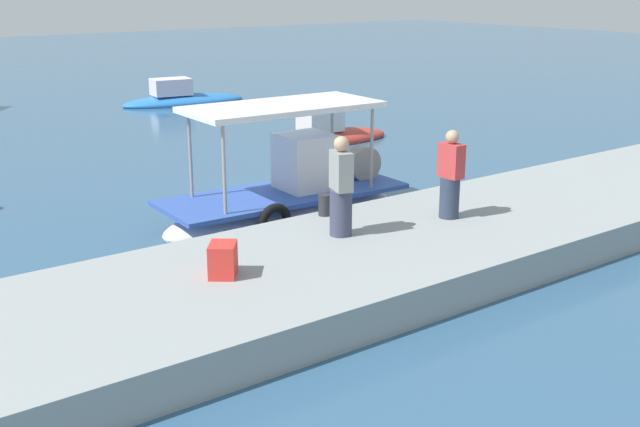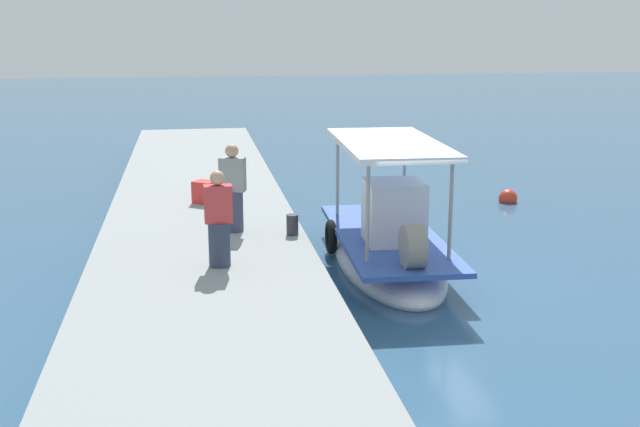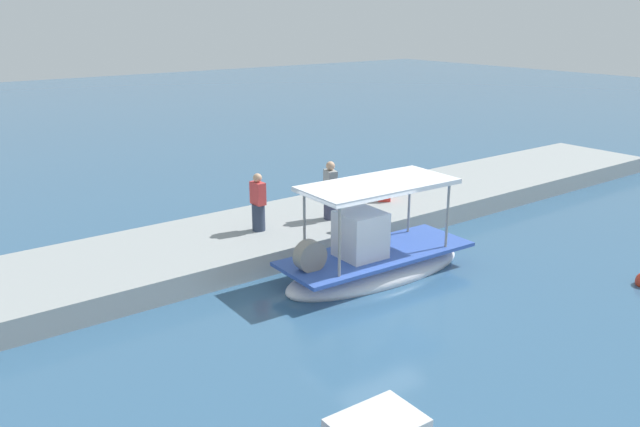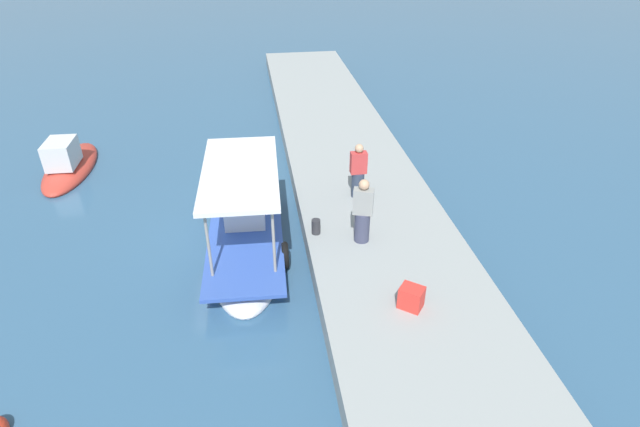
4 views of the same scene
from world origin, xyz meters
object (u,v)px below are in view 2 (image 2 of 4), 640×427
main_fishing_boat (388,245)px  fisherman_near_bollard (233,192)px  mooring_bollard (292,225)px  marker_buoy (508,198)px  cargo_crate (205,192)px  fisherman_by_crate (219,223)px

main_fishing_boat → fisherman_near_bollard: main_fishing_boat is taller
fisherman_near_bollard → mooring_bollard: 1.39m
mooring_bollard → marker_buoy: bearing=125.6°
fisherman_near_bollard → cargo_crate: (-2.71, -0.52, -0.55)m
cargo_crate → marker_buoy: size_ratio=1.03×
cargo_crate → marker_buoy: 8.45m
fisherman_near_bollard → cargo_crate: size_ratio=3.43×
main_fishing_boat → mooring_bollard: 1.97m
marker_buoy → cargo_crate: bearing=-79.5°
fisherman_near_bollard → fisherman_by_crate: bearing=-9.3°
main_fishing_boat → fisherman_by_crate: 3.83m
fisherman_by_crate → main_fishing_boat: bearing=112.9°
fisherman_by_crate → mooring_bollard: size_ratio=4.08×
main_fishing_boat → fisherman_by_crate: size_ratio=3.33×
fisherman_near_bollard → mooring_bollard: bearing=66.8°
mooring_bollard → cargo_crate: size_ratio=0.79×
mooring_bollard → marker_buoy: size_ratio=0.82×
main_fishing_boat → marker_buoy: bearing=137.4°
marker_buoy → fisherman_near_bollard: bearing=-61.3°
mooring_bollard → marker_buoy: mooring_bollard is taller
cargo_crate → marker_buoy: (-1.53, 8.27, -0.80)m
main_fishing_boat → fisherman_near_bollard: 3.32m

